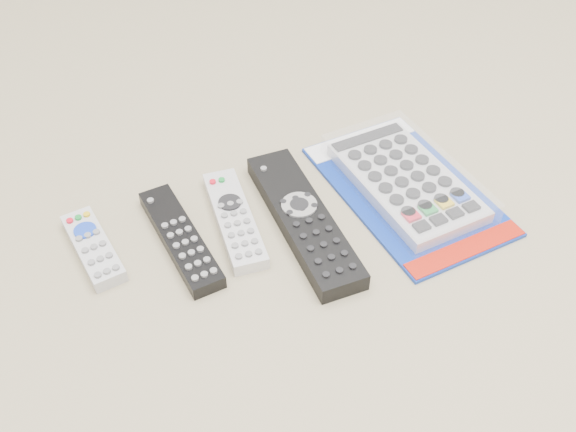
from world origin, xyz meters
name	(u,v)px	position (x,y,z in m)	size (l,w,h in m)	color
remote_small_grey	(93,247)	(-0.24, 0.04, 0.01)	(0.06, 0.14, 0.02)	#ABABAE
remote_slim_black	(181,238)	(-0.13, 0.01, 0.01)	(0.06, 0.19, 0.02)	black
remote_silver_dvd	(234,219)	(-0.06, 0.02, 0.01)	(0.06, 0.18, 0.02)	silver
remote_large_black	(304,219)	(0.03, -0.02, 0.01)	(0.07, 0.26, 0.03)	black
jumbo_remote_packaged	(406,180)	(0.19, -0.01, 0.02)	(0.19, 0.30, 0.04)	navy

